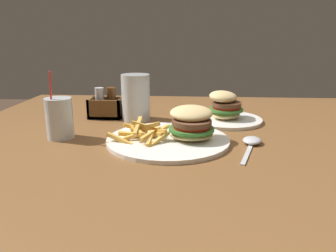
# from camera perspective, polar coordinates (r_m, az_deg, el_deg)

# --- Properties ---
(dining_table) EXTENTS (1.31, 1.20, 0.71)m
(dining_table) POSITION_cam_1_polar(r_m,az_deg,el_deg) (0.89, 2.68, -7.54)
(dining_table) COLOR brown
(dining_table) RESTS_ON ground_plane
(meal_plate_near) EXTENTS (0.31, 0.31, 0.10)m
(meal_plate_near) POSITION_cam_1_polar(r_m,az_deg,el_deg) (0.83, 1.48, -1.19)
(meal_plate_near) COLOR white
(meal_plate_near) RESTS_ON dining_table
(beer_glass) EXTENTS (0.09, 0.09, 0.14)m
(beer_glass) POSITION_cam_1_polar(r_m,az_deg,el_deg) (1.04, -5.63, 4.74)
(beer_glass) COLOR silver
(beer_glass) RESTS_ON dining_table
(juice_glass) EXTENTS (0.07, 0.07, 0.18)m
(juice_glass) POSITION_cam_1_polar(r_m,az_deg,el_deg) (0.90, -18.36, 1.09)
(juice_glass) COLOR silver
(juice_glass) RESTS_ON dining_table
(spoon) EXTENTS (0.08, 0.18, 0.02)m
(spoon) POSITION_cam_1_polar(r_m,az_deg,el_deg) (0.84, 14.37, -2.64)
(spoon) COLOR silver
(spoon) RESTS_ON dining_table
(meal_plate_far) EXTENTS (0.22, 0.22, 0.10)m
(meal_plate_far) POSITION_cam_1_polar(r_m,az_deg,el_deg) (1.04, 9.95, 2.55)
(meal_plate_far) COLOR white
(meal_plate_far) RESTS_ON dining_table
(condiment_caddy) EXTENTS (0.11, 0.07, 0.10)m
(condiment_caddy) POSITION_cam_1_polar(r_m,az_deg,el_deg) (1.09, -10.77, 3.29)
(condiment_caddy) COLOR brown
(condiment_caddy) RESTS_ON dining_table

